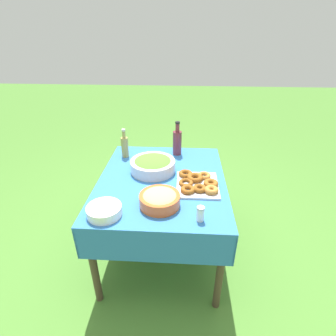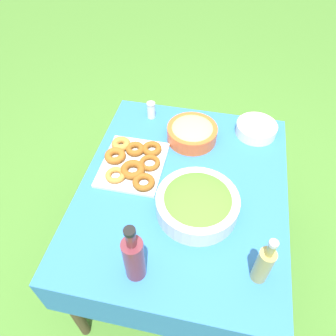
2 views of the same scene
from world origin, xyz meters
name	(u,v)px [view 1 (image 1 of 2)]	position (x,y,z in m)	size (l,w,h in m)	color
ground_plane	(163,247)	(0.00, 0.00, 0.00)	(14.00, 14.00, 0.00)	#477A2D
picnic_table	(162,190)	(0.00, 0.00, 0.61)	(1.15, 0.94, 0.71)	#2D6BB2
salad_bowl	(153,164)	(-0.12, -0.08, 0.76)	(0.35, 0.35, 0.11)	silver
pasta_bowl	(160,199)	(0.33, 0.01, 0.75)	(0.26, 0.26, 0.10)	#E05B28
donut_platter	(198,183)	(0.08, 0.26, 0.73)	(0.35, 0.31, 0.05)	silver
plate_stack	(104,211)	(0.44, -0.31, 0.74)	(0.21, 0.21, 0.06)	white
olive_oil_bottle	(125,146)	(-0.36, -0.35, 0.80)	(0.06, 0.06, 0.25)	#998E4C
wine_bottle	(177,142)	(-0.44, 0.10, 0.82)	(0.08, 0.08, 0.30)	maroon
salt_shaker	(200,214)	(0.46, 0.26, 0.75)	(0.05, 0.05, 0.10)	white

